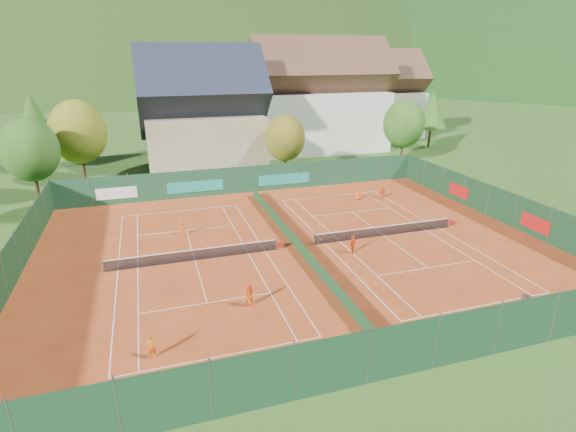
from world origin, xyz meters
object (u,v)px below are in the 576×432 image
Objects in this scene: player_left_near at (151,347)px; player_left_mid at (250,296)px; hotel_block_b at (375,100)px; player_right_near at (353,244)px; hotel_block_a at (319,103)px; ball_hopper at (526,298)px; player_right_far_b at (382,192)px; chalet at (203,117)px; player_right_far_a at (358,194)px; player_left_far at (182,229)px.

player_left_mid is (5.91, 3.29, 0.06)m from player_left_near.
player_left_near is (-41.43, -54.97, -5.91)m from hotel_block_b.
hotel_block_b is 11.55× the size of player_right_near.
hotel_block_a is 27.00× the size of ball_hopper.
player_right_near is (-26.13, -46.39, -5.87)m from hotel_block_b.
player_right_near is at bearing -107.54° from hotel_block_a.
hotel_block_b is 13.32× the size of player_right_far_b.
player_left_mid is 1.19× the size of player_right_far_b.
hotel_block_b is (14.00, 8.00, -0.76)m from hotel_block_a.
ball_hopper is at bearing -108.83° from hotel_block_b.
player_left_mid is at bearing 21.01° from player_right_far_b.
chalet is at bearing -73.89° from player_right_far_b.
player_right_far_a is (-0.41, 22.45, 0.08)m from ball_hopper.
player_right_far_b is at bearing -175.42° from player_right_far_a.
ball_hopper is (-19.32, -56.66, -6.06)m from hotel_block_b.
player_left_mid reaches higher than ball_hopper.
player_left_near is at bearing -127.00° from hotel_block_b.
hotel_block_b is at bearing -109.47° from player_right_far_a.
hotel_block_a is 16.14m from hotel_block_b.
player_left_near is at bearing -101.63° from chalet.
player_left_mid reaches higher than player_right_near.
ball_hopper is at bearing 151.08° from player_left_far.
player_left_mid is 10.78m from player_right_near.
hotel_block_b is at bearing 22.99° from chalet.
chalet is 13.29× the size of player_left_far.
player_right_far_b is at bearing 40.75° from player_left_near.
ball_hopper is 0.56× the size of player_left_near.
hotel_block_b is at bearing -120.38° from player_left_far.
ball_hopper is (-5.32, -48.66, -6.83)m from hotel_block_a.
hotel_block_b is 60.17m from ball_hopper.
hotel_block_b is at bearing 53.78° from player_left_near.
player_left_far is at bearing 114.33° from player_right_near.
chalet reaches higher than player_right_near.
chalet reaches higher than player_left_far.
player_left_near is at bearing 175.63° from ball_hopper.
hotel_block_a reaches higher than player_right_far_b.
player_right_far_a is at bearing -27.77° from player_right_far_b.
player_left_far is 14.56m from player_right_near.
player_right_near is 14.99m from player_right_far_b.
hotel_block_a reaches higher than ball_hopper.
player_left_mid is (-2.53, -37.68, -5.86)m from chalet.
player_left_mid reaches higher than player_right_far_a.
chalet is 24.91m from player_right_far_a.
chalet is at bearing -162.47° from hotel_block_a.
player_left_near is at bearing 54.23° from player_right_far_a.
player_left_mid is at bearing 58.38° from player_right_far_a.
player_right_near is at bearing 30.65° from player_right_far_b.
chalet is at bearing 79.15° from player_left_near.
ball_hopper is 0.62× the size of player_right_far_b.
hotel_block_a is 27.67m from player_right_far_a.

